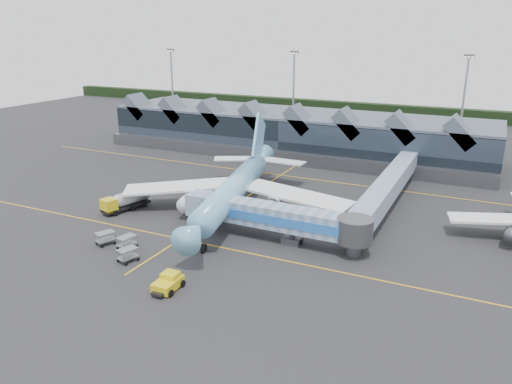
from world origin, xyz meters
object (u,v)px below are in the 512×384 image
at_px(main_airliner, 236,187).
at_px(fuel_truck, 127,200).
at_px(jet_bridge, 284,219).
at_px(pushback_tug, 168,283).

distance_m(main_airliner, fuel_truck, 18.04).
distance_m(main_airliner, jet_bridge, 14.26).
bearing_deg(fuel_truck, jet_bridge, 14.46).
bearing_deg(fuel_truck, pushback_tug, -25.15).
height_order(main_airliner, jet_bridge, main_airliner).
xyz_separation_m(jet_bridge, fuel_truck, (-28.10, 0.92, -1.75)).
bearing_deg(pushback_tug, main_airliner, 99.17).
relative_size(jet_bridge, fuel_truck, 3.10).
height_order(main_airliner, fuel_truck, main_airliner).
bearing_deg(jet_bridge, main_airliner, 146.13).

